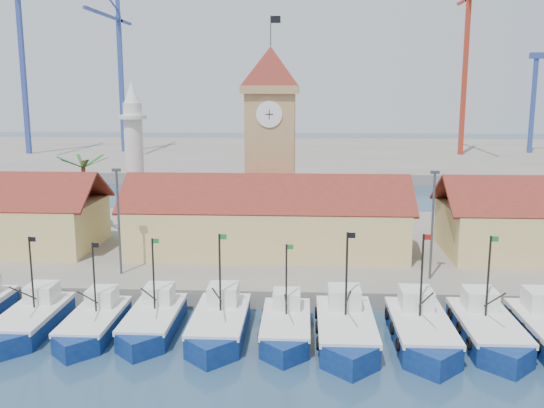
{
  "coord_description": "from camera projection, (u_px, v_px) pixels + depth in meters",
  "views": [
    {
      "loc": [
        3.48,
        -36.8,
        17.01
      ],
      "look_at": [
        0.56,
        18.0,
        6.52
      ],
      "focal_mm": 40.0,
      "sensor_mm": 36.0,
      "label": 1
    }
  ],
  "objects": [
    {
      "name": "ground",
      "position": [
        249.0,
        354.0,
        39.47
      ],
      "size": [
        400.0,
        400.0,
        0.0
      ],
      "primitive_type": "plane",
      "color": "navy",
      "rests_on": "ground"
    },
    {
      "name": "quay",
      "position": [
        270.0,
        248.0,
        62.87
      ],
      "size": [
        140.0,
        32.0,
        1.5
      ],
      "primitive_type": "cube",
      "color": "gray",
      "rests_on": "ground"
    },
    {
      "name": "terminal",
      "position": [
        290.0,
        155.0,
        147.18
      ],
      "size": [
        240.0,
        80.0,
        2.0
      ],
      "primitive_type": "cube",
      "color": "gray",
      "rests_on": "ground"
    },
    {
      "name": "boat_1",
      "position": [
        30.0,
        322.0,
        42.85
      ],
      "size": [
        3.45,
        9.45,
        7.15
      ],
      "color": "navy",
      "rests_on": "ground"
    },
    {
      "name": "boat_2",
      "position": [
        93.0,
        326.0,
        42.33
      ],
      "size": [
        3.3,
        9.05,
        6.85
      ],
      "color": "navy",
      "rests_on": "ground"
    },
    {
      "name": "boat_3",
      "position": [
        152.0,
        323.0,
        42.69
      ],
      "size": [
        3.41,
        9.34,
        7.07
      ],
      "color": "navy",
      "rests_on": "ground"
    },
    {
      "name": "boat_4",
      "position": [
        219.0,
        326.0,
        42.01
      ],
      "size": [
        3.65,
        10.0,
        7.56
      ],
      "color": "navy",
      "rests_on": "ground"
    },
    {
      "name": "boat_5",
      "position": [
        286.0,
        329.0,
        41.74
      ],
      "size": [
        3.32,
        9.11,
        6.89
      ],
      "color": "navy",
      "rests_on": "ground"
    },
    {
      "name": "boat_6",
      "position": [
        346.0,
        332.0,
        40.87
      ],
      "size": [
        3.84,
        10.53,
        7.97
      ],
      "color": "navy",
      "rests_on": "ground"
    },
    {
      "name": "boat_7",
      "position": [
        422.0,
        333.0,
        40.73
      ],
      "size": [
        3.8,
        10.41,
        7.88
      ],
      "color": "navy",
      "rests_on": "ground"
    },
    {
      "name": "boat_8",
      "position": [
        489.0,
        333.0,
        40.88
      ],
      "size": [
        3.72,
        10.18,
        7.71
      ],
      "color": "navy",
      "rests_on": "ground"
    },
    {
      "name": "hall_center",
      "position": [
        267.0,
        226.0,
        58.34
      ],
      "size": [
        27.04,
        10.13,
        7.61
      ],
      "color": "#D9BC77",
      "rests_on": "quay"
    },
    {
      "name": "clock_tower",
      "position": [
        271.0,
        138.0,
        62.72
      ],
      "size": [
        5.8,
        5.8,
        22.7
      ],
      "color": "tan",
      "rests_on": "quay"
    },
    {
      "name": "minaret",
      "position": [
        134.0,
        156.0,
        65.89
      ],
      "size": [
        3.0,
        3.0,
        16.3
      ],
      "color": "silver",
      "rests_on": "quay"
    },
    {
      "name": "palm_tree",
      "position": [
        85.0,
        191.0,
        64.85
      ],
      "size": [
        5.6,
        5.03,
        8.39
      ],
      "color": "brown",
      "rests_on": "quay"
    },
    {
      "name": "lamp_posts",
      "position": [
        267.0,
        218.0,
        50.0
      ],
      "size": [
        80.7,
        0.25,
        9.03
      ],
      "color": "#3F3F44",
      "rests_on": "quay"
    },
    {
      "name": "crane_blue_far",
      "position": [
        18.0,
        44.0,
        136.34
      ],
      "size": [
        1.0,
        32.82,
        44.76
      ],
      "color": "#324598",
      "rests_on": "terminal"
    },
    {
      "name": "crane_blue_near",
      "position": [
        118.0,
        60.0,
        141.66
      ],
      "size": [
        1.0,
        32.37,
        38.81
      ],
      "color": "#324598",
      "rests_on": "terminal"
    },
    {
      "name": "crane_red_right",
      "position": [
        468.0,
        49.0,
        134.32
      ],
      "size": [
        1.0,
        32.03,
        42.64
      ],
      "color": "#B12F1B",
      "rests_on": "terminal"
    }
  ]
}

